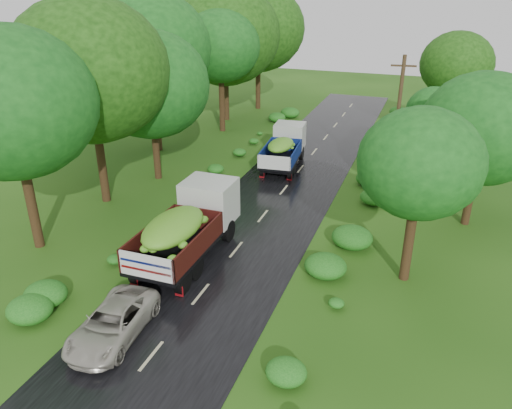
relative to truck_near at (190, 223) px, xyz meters
The scene contains 10 objects.
ground 7.26m from the truck_near, 75.12° to the right, with size 120.00×120.00×0.00m, color #1B440E.
road 3.08m from the truck_near, 45.19° to the right, with size 6.50×80.00×0.02m, color black.
road_lines 2.60m from the truck_near, 24.48° to the right, with size 0.12×69.60×0.00m.
truck_near is the anchor object (origin of this frame).
truck_far 13.48m from the truck_near, 87.73° to the left, with size 2.69×6.26×2.56m.
car 6.45m from the truck_near, 90.17° to the right, with size 2.02×4.38×1.22m, color #ACA899.
utility_pole 14.43m from the truck_near, 55.79° to the left, with size 1.43×0.27×8.17m.
trees_left 17.37m from the truck_near, 118.00° to the left, with size 6.91×34.59×9.58m.
trees_right 16.27m from the truck_near, 45.90° to the left, with size 6.01×24.62×7.68m.
shrubs 7.52m from the truck_near, 75.82° to the left, with size 11.90×44.00×0.70m.
Camera 1 is at (8.13, -11.67, 12.15)m, focal length 35.00 mm.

